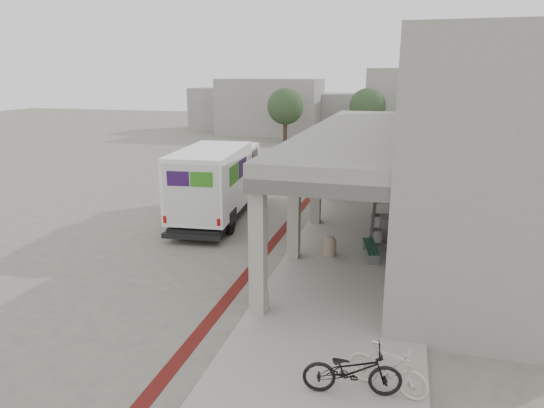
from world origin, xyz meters
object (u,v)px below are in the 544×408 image
(bench, at_px, (371,249))
(bicycle_black, at_px, (352,370))
(utility_cabinet, at_px, (387,230))
(fedex_truck, at_px, (217,180))
(bicycle_cream, at_px, (388,368))

(bench, bearing_deg, bicycle_black, -100.09)
(utility_cabinet, bearing_deg, bicycle_black, -104.99)
(fedex_truck, relative_size, bicycle_black, 4.01)
(fedex_truck, relative_size, utility_cabinet, 7.80)
(fedex_truck, distance_m, utility_cabinet, 7.35)
(utility_cabinet, distance_m, bicycle_cream, 8.64)
(bicycle_black, height_order, bicycle_cream, same)
(utility_cabinet, relative_size, bicycle_cream, 0.59)
(bicycle_black, relative_size, bicycle_cream, 1.14)
(bicycle_black, distance_m, bicycle_cream, 0.69)
(bench, relative_size, utility_cabinet, 1.74)
(bicycle_cream, bearing_deg, utility_cabinet, 22.15)
(utility_cabinet, distance_m, bicycle_black, 8.88)
(utility_cabinet, bearing_deg, bench, -118.87)
(bench, bearing_deg, fedex_truck, 142.87)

